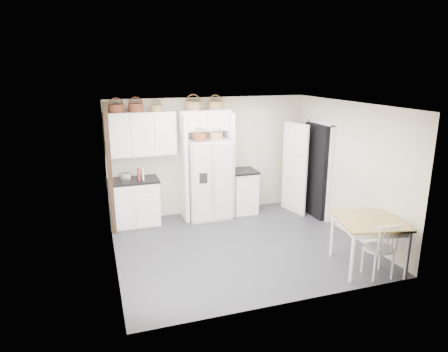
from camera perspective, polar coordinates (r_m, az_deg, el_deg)
name	(u,v)px	position (r m, az deg, el deg)	size (l,w,h in m)	color
floor	(240,245)	(7.60, 2.28, -9.83)	(4.50, 4.50, 0.00)	#32313A
ceiling	(241,105)	(6.91, 2.51, 10.10)	(4.50, 4.50, 0.00)	white
wall_back	(209,156)	(8.99, -2.10, 2.90)	(4.50, 4.50, 0.00)	beige
wall_left	(111,190)	(6.72, -15.89, -1.93)	(4.00, 4.00, 0.00)	beige
wall_right	(348,169)	(8.19, 17.29, 1.00)	(4.00, 4.00, 0.00)	beige
refrigerator	(208,179)	(8.70, -2.31, -0.45)	(0.90, 0.72, 1.74)	silver
base_cab_left	(134,203)	(8.62, -12.75, -3.76)	(1.01, 0.64, 0.94)	white
base_cab_right	(243,192)	(9.14, 2.68, -2.26)	(0.54, 0.64, 0.94)	white
dining_table	(368,244)	(7.06, 19.85, -9.07)	(1.01, 1.01, 0.84)	olive
windsor_chair	(379,248)	(6.81, 21.23, -9.63)	(0.46, 0.42, 0.95)	white
counter_left	(132,180)	(8.47, -12.94, -0.62)	(1.06, 0.68, 0.04)	black
counter_right	(243,171)	(9.01, 2.72, 0.74)	(0.58, 0.69, 0.04)	black
toaster	(126,177)	(8.37, -13.85, -0.13)	(0.24, 0.14, 0.16)	silver
cookbook_red	(139,174)	(8.37, -12.11, 0.24)	(0.03, 0.16, 0.24)	#AB292C
cookbook_cream	(142,174)	(8.38, -11.57, 0.29)	(0.03, 0.16, 0.24)	#F8EFB5
basket_upper_a	(116,108)	(8.32, -15.12, 9.30)	(0.29, 0.29, 0.16)	#552816
basket_upper_b	(136,108)	(8.35, -12.47, 9.51)	(0.29, 0.29, 0.17)	#552816
basket_upper_c	(156,108)	(8.40, -9.63, 9.55)	(0.23, 0.23, 0.13)	brown
basket_bridge_a	(193,106)	(8.55, -4.43, 9.99)	(0.33, 0.33, 0.19)	brown
basket_bridge_b	(215,105)	(8.68, -1.27, 10.06)	(0.30, 0.30, 0.17)	brown
basket_fridge_a	(200,137)	(8.35, -3.47, 5.52)	(0.28, 0.28, 0.15)	#552816
basket_fridge_b	(216,137)	(8.44, -1.11, 5.64)	(0.27, 0.27, 0.15)	brown
upper_cabinet	(142,134)	(8.43, -11.70, 5.92)	(1.40, 0.34, 0.90)	white
bridge_cabinet	(205,120)	(8.65, -2.79, 7.95)	(1.12, 0.34, 0.45)	white
fridge_panel_left	(184,168)	(8.58, -5.76, 1.21)	(0.08, 0.60, 2.30)	white
fridge_panel_right	(229,164)	(8.85, 0.70, 1.72)	(0.08, 0.60, 2.30)	white
trim_post	(110,170)	(8.02, -16.02, 0.81)	(0.09, 0.09, 2.60)	black
doorway_void	(316,171)	(9.02, 13.05, 0.75)	(0.18, 0.85, 2.05)	black
door_slab	(294,168)	(9.12, 10.04, 1.08)	(0.80, 0.04, 2.05)	white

